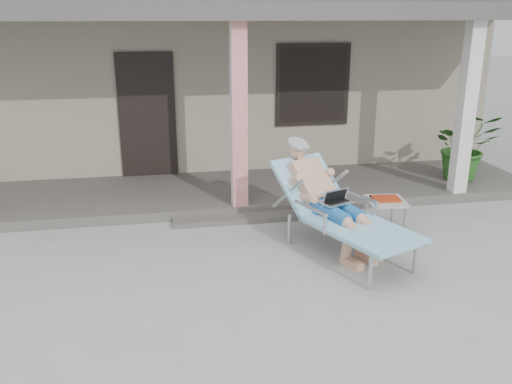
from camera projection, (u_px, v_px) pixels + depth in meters
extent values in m
plane|color=#9E9E99|center=(269.00, 280.00, 6.08)|extent=(60.00, 60.00, 0.00)
cube|color=gray|center=(209.00, 79.00, 11.69)|extent=(10.00, 5.00, 3.00)
cube|color=black|center=(147.00, 116.00, 9.19)|extent=(0.95, 0.06, 2.10)
cube|color=black|center=(313.00, 85.00, 9.55)|extent=(1.20, 0.06, 1.30)
cube|color=black|center=(313.00, 85.00, 9.54)|extent=(1.32, 0.05, 1.42)
cube|color=#605B56|center=(232.00, 192.00, 8.86)|extent=(10.00, 2.00, 0.15)
cube|color=red|center=(239.00, 117.00, 7.64)|extent=(0.22, 0.22, 2.61)
cube|color=silver|center=(466.00, 110.00, 8.23)|extent=(0.22, 0.22, 2.61)
cube|color=#474442|center=(229.00, 11.00, 7.98)|extent=(10.00, 2.30, 0.24)
cube|color=#605B56|center=(243.00, 219.00, 7.80)|extent=(2.00, 0.30, 0.07)
cylinder|color=#B7B7BC|center=(370.00, 273.00, 5.80)|extent=(0.05, 0.05, 0.41)
cylinder|color=#B7B7BC|center=(415.00, 257.00, 6.17)|extent=(0.05, 0.05, 0.41)
cylinder|color=#B7B7BC|center=(289.00, 229.00, 6.98)|extent=(0.05, 0.05, 0.41)
cylinder|color=#B7B7BC|center=(331.00, 218.00, 7.34)|extent=(0.05, 0.05, 0.41)
cube|color=#B7B7BC|center=(361.00, 231.00, 6.34)|extent=(1.16, 1.52, 0.03)
cube|color=#97E1EA|center=(362.00, 229.00, 6.33)|extent=(1.28, 1.60, 0.04)
cube|color=#B7B7BC|center=(310.00, 188.00, 7.05)|extent=(0.89, 0.86, 0.55)
cube|color=#97E1EA|center=(310.00, 185.00, 7.03)|extent=(1.02, 0.98, 0.62)
cylinder|color=#9F9FA2|center=(296.00, 143.00, 7.14)|extent=(0.36, 0.36, 0.14)
cube|color=silver|center=(335.00, 202.00, 6.66)|extent=(0.44, 0.38, 0.26)
cube|color=#A9A9A4|center=(386.00, 201.00, 7.40)|extent=(0.57, 0.57, 0.04)
cylinder|color=#B7B7BC|center=(376.00, 222.00, 7.25)|extent=(0.04, 0.04, 0.39)
cylinder|color=#B7B7BC|center=(405.00, 220.00, 7.32)|extent=(0.04, 0.04, 0.39)
cylinder|color=#B7B7BC|center=(365.00, 212.00, 7.63)|extent=(0.04, 0.04, 0.39)
cylinder|color=#B7B7BC|center=(392.00, 210.00, 7.70)|extent=(0.04, 0.04, 0.39)
cube|color=#A73011|center=(386.00, 199.00, 7.39)|extent=(0.39, 0.31, 0.03)
cube|color=black|center=(382.00, 196.00, 7.52)|extent=(0.36, 0.06, 0.04)
imported|color=#26591E|center=(465.00, 146.00, 9.10)|extent=(1.21, 1.10, 1.16)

